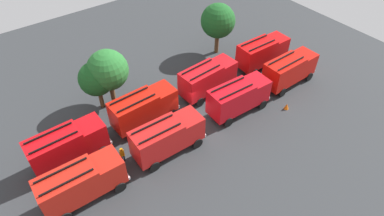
{
  "coord_description": "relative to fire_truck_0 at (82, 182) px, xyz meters",
  "views": [
    {
      "loc": [
        -15.32,
        -20.56,
        25.1
      ],
      "look_at": [
        0.0,
        0.0,
        1.4
      ],
      "focal_mm": 30.77,
      "sensor_mm": 36.0,
      "label": 1
    }
  ],
  "objects": [
    {
      "name": "ground_plane",
      "position": [
        13.21,
        2.42,
        -2.15
      ],
      "size": [
        62.73,
        62.73,
        0.0
      ],
      "primitive_type": "plane",
      "color": "#2D3033"
    },
    {
      "name": "fire_truck_0",
      "position": [
        0.0,
        0.0,
        0.0
      ],
      "size": [
        7.24,
        2.86,
        3.88
      ],
      "rotation": [
        0.0,
        0.0,
        -0.02
      ],
      "color": "red",
      "rests_on": "ground"
    },
    {
      "name": "fire_truck_1",
      "position": [
        8.51,
        0.01,
        0.0
      ],
      "size": [
        7.25,
        2.89,
        3.88
      ],
      "rotation": [
        0.0,
        0.0,
        -0.02
      ],
      "color": "red",
      "rests_on": "ground"
    },
    {
      "name": "fire_truck_2",
      "position": [
        17.8,
        0.23,
        0.0
      ],
      "size": [
        7.29,
        2.99,
        3.88
      ],
      "rotation": [
        0.0,
        0.0,
        -0.04
      ],
      "color": "red",
      "rests_on": "ground"
    },
    {
      "name": "fire_truck_3",
      "position": [
        26.0,
        0.28,
        0.0
      ],
      "size": [
        7.23,
        2.83,
        3.88
      ],
      "rotation": [
        0.0,
        0.0,
        0.01
      ],
      "color": "red",
      "rests_on": "ground"
    },
    {
      "name": "fire_truck_4",
      "position": [
        0.59,
        4.63,
        0.0
      ],
      "size": [
        7.24,
        2.84,
        3.88
      ],
      "rotation": [
        0.0,
        0.0,
        0.02
      ],
      "color": "red",
      "rests_on": "ground"
    },
    {
      "name": "fire_truck_5",
      "position": [
        8.79,
        4.84,
        0.0
      ],
      "size": [
        7.28,
        2.95,
        3.88
      ],
      "rotation": [
        0.0,
        0.0,
        0.03
      ],
      "color": "red",
      "rests_on": "ground"
    },
    {
      "name": "fire_truck_6",
      "position": [
        17.22,
        4.77,
        0.0
      ],
      "size": [
        7.34,
        3.12,
        3.88
      ],
      "rotation": [
        0.0,
        0.0,
        0.06
      ],
      "color": "red",
      "rests_on": "ground"
    },
    {
      "name": "fire_truck_7",
      "position": [
        26.15,
        4.86,
        0.0
      ],
      "size": [
        7.23,
        2.83,
        3.88
      ],
      "rotation": [
        0.0,
        0.0,
        -0.01
      ],
      "color": "red",
      "rests_on": "ground"
    },
    {
      "name": "firefighter_0",
      "position": [
        17.16,
        7.99,
        -1.26
      ],
      "size": [
        0.41,
        0.48,
        1.6
      ],
      "rotation": [
        0.0,
        0.0,
        0.49
      ],
      "color": "black",
      "rests_on": "ground"
    },
    {
      "name": "firefighter_1",
      "position": [
        2.34,
        2.48,
        -1.18
      ],
      "size": [
        0.28,
        0.43,
        1.73
      ],
      "rotation": [
        0.0,
        0.0,
        3.12
      ],
      "color": "black",
      "rests_on": "ground"
    },
    {
      "name": "firefighter_2",
      "position": [
        4.39,
        1.54,
        -1.16
      ],
      "size": [
        0.46,
        0.32,
        1.76
      ],
      "rotation": [
        0.0,
        0.0,
        1.37
      ],
      "color": "black",
      "rests_on": "ground"
    },
    {
      "name": "tree_0",
      "position": [
        6.21,
        9.9,
        1.74
      ],
      "size": [
        3.74,
        3.74,
        5.79
      ],
      "color": "brown",
      "rests_on": "ground"
    },
    {
      "name": "tree_1",
      "position": [
        7.54,
        9.64,
        2.44
      ],
      "size": [
        4.41,
        4.41,
        6.83
      ],
      "color": "brown",
      "rests_on": "ground"
    },
    {
      "name": "tree_2",
      "position": [
        23.63,
        10.81,
        2.52
      ],
      "size": [
        4.48,
        4.48,
        6.94
      ],
      "color": "brown",
      "rests_on": "ground"
    },
    {
      "name": "traffic_cone_0",
      "position": [
        2.27,
        7.83,
        -1.84
      ],
      "size": [
        0.44,
        0.44,
        0.63
      ],
      "primitive_type": "cone",
      "color": "#F2600C",
      "rests_on": "ground"
    },
    {
      "name": "traffic_cone_1",
      "position": [
        22.52,
        -2.78,
        -1.78
      ],
      "size": [
        0.52,
        0.52,
        0.75
      ],
      "primitive_type": "cone",
      "color": "#F2600C",
      "rests_on": "ground"
    },
    {
      "name": "traffic_cone_2",
      "position": [
        9.18,
        6.87,
        -1.87
      ],
      "size": [
        0.39,
        0.39,
        0.56
      ],
      "primitive_type": "cone",
      "color": "#F2600C",
      "rests_on": "ground"
    }
  ]
}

